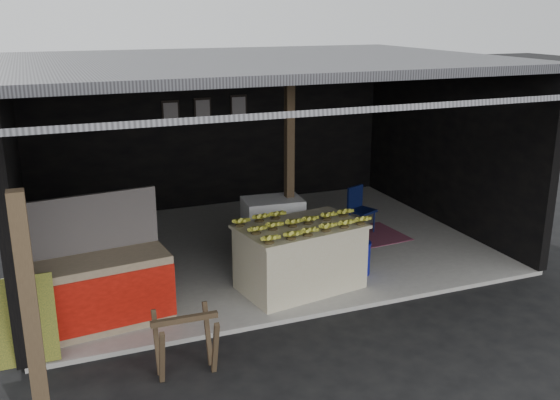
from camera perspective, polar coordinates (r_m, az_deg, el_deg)
name	(u,v)px	position (r m, az deg, el deg)	size (l,w,h in m)	color
ground	(325,316)	(7.97, 4.10, -10.58)	(80.00, 80.00, 0.00)	black
concrete_slab	(257,247)	(10.06, -2.08, -4.33)	(7.00, 5.00, 0.06)	gray
shophouse	(249,116)	(9.81, -2.83, 7.66)	(7.40, 7.29, 3.02)	black
banana_table	(300,257)	(8.41, 1.85, -5.19)	(1.77, 1.25, 0.90)	beige
banana_pile	(300,219)	(8.22, 1.88, -1.73)	(1.50, 0.90, 0.18)	yellow
white_crate	(273,229)	(9.35, -0.66, -2.69)	(0.90, 0.65, 0.95)	white
neighbor_stall	(105,287)	(7.75, -15.72, -7.70)	(1.57, 0.85, 1.55)	#998466
green_signboard	(25,321)	(7.22, -22.29, -10.18)	(0.63, 0.04, 0.95)	black
sawhorse	(185,338)	(6.68, -8.64, -12.38)	(0.70, 0.60, 0.67)	#453522
water_barrel	(359,259)	(8.99, 7.26, -5.36)	(0.31, 0.31, 0.45)	navy
plastic_chair	(359,206)	(10.61, 7.22, -0.52)	(0.49, 0.49, 0.79)	#0A133C
magenta_rug	(359,237)	(10.47, 7.25, -3.40)	(1.50, 1.00, 0.01)	maroon
picture_frames	(204,109)	(11.75, -6.93, 8.25)	(1.62, 0.04, 0.46)	black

